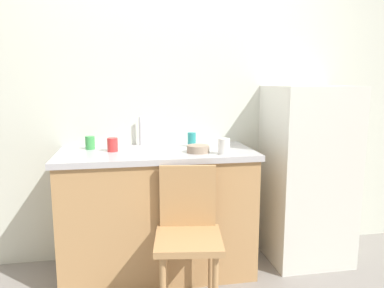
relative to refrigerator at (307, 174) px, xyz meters
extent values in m
cube|color=silver|center=(-1.03, 0.34, 0.63)|extent=(4.80, 0.10, 2.64)
cube|color=tan|center=(-1.19, -0.01, -0.25)|extent=(1.36, 0.60, 0.88)
cube|color=#B7B7BC|center=(-1.19, -0.01, 0.21)|extent=(1.40, 0.64, 0.04)
cylinder|color=#B7B7BC|center=(-1.29, 0.24, 0.34)|extent=(0.02, 0.02, 0.22)
cube|color=silver|center=(0.00, 0.00, 0.00)|extent=(0.60, 0.58, 1.38)
cylinder|color=tan|center=(-1.18, -0.39, -0.47)|extent=(0.04, 0.04, 0.45)
cylinder|color=tan|center=(-0.88, -0.44, -0.47)|extent=(0.04, 0.04, 0.45)
cube|color=tan|center=(-1.05, -0.56, -0.22)|extent=(0.45, 0.45, 0.04)
cube|color=tan|center=(-1.02, -0.38, 0.00)|extent=(0.36, 0.08, 0.40)
cylinder|color=gray|center=(-0.90, -0.13, 0.26)|extent=(0.16, 0.16, 0.05)
cylinder|color=red|center=(-1.50, 0.02, 0.28)|extent=(0.07, 0.07, 0.10)
cylinder|color=teal|center=(-0.91, 0.11, 0.29)|extent=(0.06, 0.06, 0.11)
cylinder|color=green|center=(-1.66, 0.14, 0.28)|extent=(0.07, 0.07, 0.10)
cylinder|color=white|center=(-0.74, -0.23, 0.29)|extent=(0.08, 0.08, 0.11)
camera|label=1|loc=(-1.41, -2.62, 0.72)|focal=34.43mm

